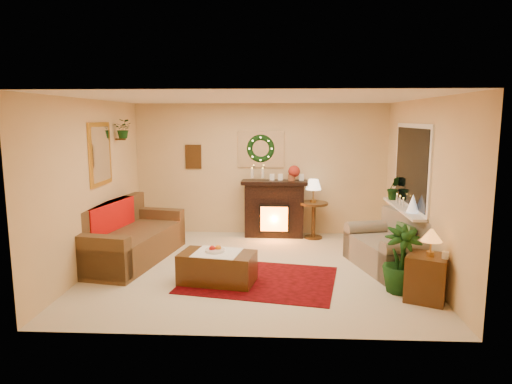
{
  "coord_description": "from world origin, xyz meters",
  "views": [
    {
      "loc": [
        0.36,
        -6.81,
        2.32
      ],
      "look_at": [
        0.0,
        0.35,
        1.15
      ],
      "focal_mm": 32.0,
      "sensor_mm": 36.0,
      "label": 1
    }
  ],
  "objects_px": {
    "fireplace": "(274,209)",
    "loveseat": "(388,242)",
    "side_table_round": "(313,222)",
    "sofa": "(131,235)",
    "coffee_table": "(217,268)",
    "end_table_square": "(426,280)"
  },
  "relations": [
    {
      "from": "end_table_square",
      "to": "sofa",
      "type": "bearing_deg",
      "value": 161.41
    },
    {
      "from": "fireplace",
      "to": "side_table_round",
      "type": "relative_size",
      "value": 1.61
    },
    {
      "from": "fireplace",
      "to": "coffee_table",
      "type": "xyz_separation_m",
      "value": [
        -0.78,
        -2.63,
        -0.34
      ]
    },
    {
      "from": "sofa",
      "to": "fireplace",
      "type": "relative_size",
      "value": 1.94
    },
    {
      "from": "sofa",
      "to": "end_table_square",
      "type": "xyz_separation_m",
      "value": [
        4.3,
        -1.45,
        -0.16
      ]
    },
    {
      "from": "fireplace",
      "to": "coffee_table",
      "type": "bearing_deg",
      "value": -105.38
    },
    {
      "from": "end_table_square",
      "to": "coffee_table",
      "type": "relative_size",
      "value": 0.57
    },
    {
      "from": "side_table_round",
      "to": "fireplace",
      "type": "bearing_deg",
      "value": 171.92
    },
    {
      "from": "end_table_square",
      "to": "coffee_table",
      "type": "bearing_deg",
      "value": 170.03
    },
    {
      "from": "sofa",
      "to": "loveseat",
      "type": "relative_size",
      "value": 1.52
    },
    {
      "from": "sofa",
      "to": "loveseat",
      "type": "height_order",
      "value": "sofa"
    },
    {
      "from": "loveseat",
      "to": "fireplace",
      "type": "bearing_deg",
      "value": 118.16
    },
    {
      "from": "coffee_table",
      "to": "fireplace",
      "type": "bearing_deg",
      "value": 83.59
    },
    {
      "from": "side_table_round",
      "to": "sofa",
      "type": "bearing_deg",
      "value": -153.21
    },
    {
      "from": "fireplace",
      "to": "loveseat",
      "type": "height_order",
      "value": "fireplace"
    },
    {
      "from": "end_table_square",
      "to": "coffee_table",
      "type": "xyz_separation_m",
      "value": [
        -2.76,
        0.48,
        -0.06
      ]
    },
    {
      "from": "sofa",
      "to": "side_table_round",
      "type": "bearing_deg",
      "value": 37.0
    },
    {
      "from": "sofa",
      "to": "side_table_round",
      "type": "relative_size",
      "value": 3.12
    },
    {
      "from": "side_table_round",
      "to": "end_table_square",
      "type": "xyz_separation_m",
      "value": [
        1.22,
        -3.0,
        -0.05
      ]
    },
    {
      "from": "sofa",
      "to": "loveseat",
      "type": "xyz_separation_m",
      "value": [
        4.1,
        -0.19,
        -0.01
      ]
    },
    {
      "from": "side_table_round",
      "to": "coffee_table",
      "type": "distance_m",
      "value": 2.95
    },
    {
      "from": "sofa",
      "to": "coffee_table",
      "type": "bearing_deg",
      "value": -21.74
    }
  ]
}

